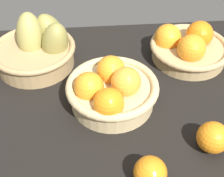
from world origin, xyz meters
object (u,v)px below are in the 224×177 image
at_px(basket_near_right_pears, 39,48).
at_px(loose_orange_back_gap, 213,137).
at_px(basket_center, 111,90).
at_px(basket_near_left, 188,47).
at_px(loose_orange_front_gap, 150,173).

distance_m(basket_near_right_pears, loose_orange_back_gap, 0.54).
distance_m(basket_center, basket_near_left, 0.30).
height_order(basket_near_right_pears, basket_near_left, basket_near_right_pears).
bearing_deg(loose_orange_front_gap, loose_orange_back_gap, -154.22).
relative_size(basket_near_left, loose_orange_front_gap, 3.47).
bearing_deg(basket_near_right_pears, basket_center, 135.43).
height_order(loose_orange_front_gap, loose_orange_back_gap, loose_orange_back_gap).
bearing_deg(basket_near_right_pears, basket_near_left, 177.74).
bearing_deg(basket_center, loose_orange_back_gap, 143.05).
bearing_deg(basket_near_left, basket_near_right_pears, -2.26).
height_order(basket_center, basket_near_right_pears, basket_near_right_pears).
distance_m(basket_center, loose_orange_front_gap, 0.24).
relative_size(basket_near_right_pears, loose_orange_front_gap, 3.57).
bearing_deg(basket_near_left, basket_center, 35.71).
height_order(basket_near_left, loose_orange_front_gap, basket_near_left).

